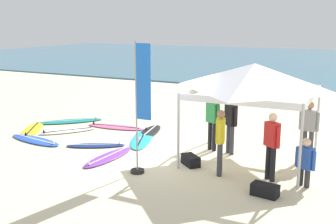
% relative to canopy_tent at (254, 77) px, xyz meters
% --- Properties ---
extents(ground_plane, '(80.00, 80.00, 0.00)m').
position_rel_canopy_tent_xyz_m(ground_plane, '(-2.40, -0.84, -2.39)').
color(ground_plane, beige).
extents(sea, '(80.00, 36.00, 0.10)m').
position_rel_canopy_tent_xyz_m(sea, '(-2.40, 30.32, -2.34)').
color(sea, '#386B84').
rests_on(sea, ground).
extents(canopy_tent, '(3.23, 3.23, 2.75)m').
position_rel_canopy_tent_xyz_m(canopy_tent, '(0.00, 0.00, 0.00)').
color(canopy_tent, '#B7B7BC').
rests_on(canopy_tent, ground).
extents(surfboard_blue, '(2.35, 0.98, 0.19)m').
position_rel_canopy_tent_xyz_m(surfboard_blue, '(-6.87, -1.35, -2.35)').
color(surfboard_blue, blue).
rests_on(surfboard_blue, ground).
extents(surfboard_navy, '(1.85, 1.34, 0.19)m').
position_rel_canopy_tent_xyz_m(surfboard_navy, '(-4.71, -0.94, -2.35)').
color(surfboard_navy, navy).
rests_on(surfboard_navy, ground).
extents(surfboard_black, '(1.06, 2.42, 0.19)m').
position_rel_canopy_tent_xyz_m(surfboard_black, '(-3.96, 1.06, -2.35)').
color(surfboard_black, black).
rests_on(surfboard_black, ground).
extents(surfboard_white, '(1.69, 1.92, 0.19)m').
position_rel_canopy_tent_xyz_m(surfboard_white, '(-6.67, 0.03, -2.35)').
color(surfboard_white, white).
rests_on(surfboard_white, ground).
extents(surfboard_pink, '(2.33, 0.86, 0.19)m').
position_rel_canopy_tent_xyz_m(surfboard_pink, '(-5.46, 1.29, -2.35)').
color(surfboard_pink, pink).
rests_on(surfboard_pink, ground).
extents(surfboard_teal, '(2.34, 2.29, 0.19)m').
position_rel_canopy_tent_xyz_m(surfboard_teal, '(-7.57, 1.21, -2.35)').
color(surfboard_teal, '#19847F').
rests_on(surfboard_teal, ground).
extents(surfboard_yellow, '(1.62, 2.17, 0.19)m').
position_rel_canopy_tent_xyz_m(surfboard_yellow, '(-7.95, -0.37, -2.35)').
color(surfboard_yellow, yellow).
rests_on(surfboard_yellow, ground).
extents(surfboard_purple, '(0.67, 2.14, 0.19)m').
position_rel_canopy_tent_xyz_m(surfboard_purple, '(-3.72, -1.70, -2.35)').
color(surfboard_purple, purple).
rests_on(surfboard_purple, ground).
extents(surfboard_cyan, '(1.52, 2.53, 0.19)m').
position_rel_canopy_tent_xyz_m(surfboard_cyan, '(-3.79, 0.36, -2.35)').
color(surfboard_cyan, '#23B2CC').
rests_on(surfboard_cyan, ground).
extents(person_grey, '(0.55, 0.22, 1.71)m').
position_rel_canopy_tent_xyz_m(person_grey, '(1.44, 0.63, -1.40)').
color(person_grey, '#383842').
rests_on(person_grey, ground).
extents(person_red, '(0.46, 0.39, 1.71)m').
position_rel_canopy_tent_xyz_m(person_red, '(0.84, -1.30, -1.40)').
color(person_red, black).
rests_on(person_red, ground).
extents(person_green, '(0.52, 0.34, 1.71)m').
position_rel_canopy_tent_xyz_m(person_green, '(-1.31, 0.34, -1.40)').
color(person_green, black).
rests_on(person_green, ground).
extents(person_black, '(0.46, 0.39, 1.71)m').
position_rel_canopy_tent_xyz_m(person_black, '(-0.71, 0.26, -1.40)').
color(person_black, '#383842').
rests_on(person_black, ground).
extents(person_yellow, '(0.31, 0.53, 1.71)m').
position_rel_canopy_tent_xyz_m(person_yellow, '(-0.40, -1.53, -1.40)').
color(person_yellow, '#383842').
rests_on(person_yellow, ground).
extents(person_blue, '(0.50, 0.36, 1.20)m').
position_rel_canopy_tent_xyz_m(person_blue, '(1.65, -1.32, -1.73)').
color(person_blue, '#2D2D33').
rests_on(person_blue, ground).
extents(banner_flag, '(0.60, 0.36, 3.40)m').
position_rel_canopy_tent_xyz_m(banner_flag, '(-2.26, -2.32, -0.81)').
color(banner_flag, '#99999E').
rests_on(banner_flag, ground).
extents(gear_bag_near_tent, '(0.64, 0.40, 0.28)m').
position_rel_canopy_tent_xyz_m(gear_bag_near_tent, '(0.96, -2.30, -2.25)').
color(gear_bag_near_tent, black).
rests_on(gear_bag_near_tent, ground).
extents(gear_bag_by_pole, '(0.67, 0.63, 0.28)m').
position_rel_canopy_tent_xyz_m(gear_bag_by_pole, '(-1.35, -1.19, -2.25)').
color(gear_bag_by_pole, black).
rests_on(gear_bag_by_pole, ground).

